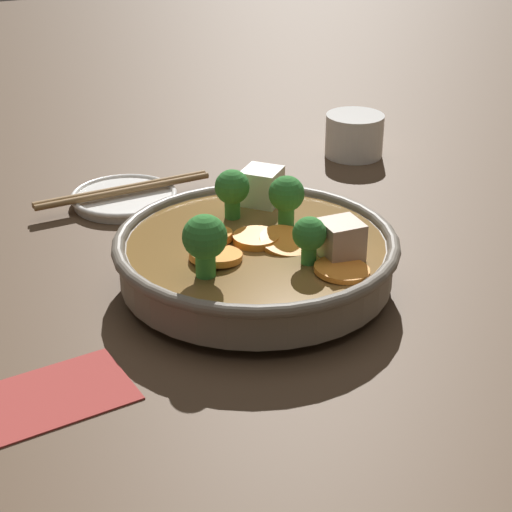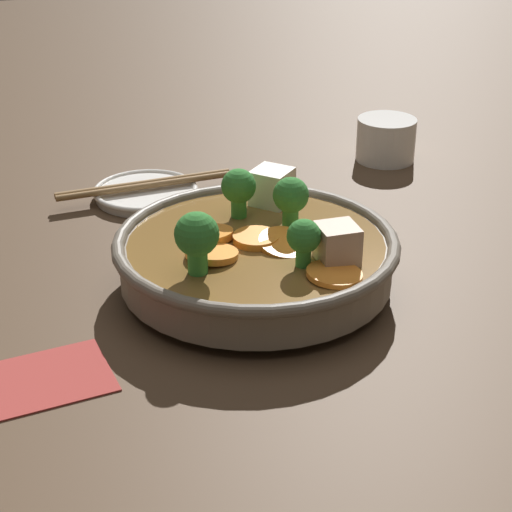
{
  "view_description": "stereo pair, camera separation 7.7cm",
  "coord_description": "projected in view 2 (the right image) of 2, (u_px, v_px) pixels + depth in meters",
  "views": [
    {
      "loc": [
        -0.27,
        -0.63,
        0.38
      ],
      "look_at": [
        0.0,
        0.0,
        0.03
      ],
      "focal_mm": 60.0,
      "sensor_mm": 36.0,
      "label": 1
    },
    {
      "loc": [
        -0.2,
        -0.65,
        0.38
      ],
      "look_at": [
        0.0,
        0.0,
        0.03
      ],
      "focal_mm": 60.0,
      "sensor_mm": 36.0,
      "label": 2
    }
  ],
  "objects": [
    {
      "name": "stirfry_bowl",
      "position": [
        257.0,
        253.0,
        0.77
      ],
      "size": [
        0.26,
        0.26,
        0.1
      ],
      "color": "slate",
      "rests_on": "ground_plane"
    },
    {
      "name": "side_saucer",
      "position": [
        146.0,
        192.0,
        0.96
      ],
      "size": [
        0.12,
        0.12,
        0.01
      ],
      "color": "white",
      "rests_on": "ground_plane"
    },
    {
      "name": "chopsticks_pair",
      "position": [
        145.0,
        185.0,
        0.96
      ],
      "size": [
        0.2,
        0.03,
        0.01
      ],
      "color": "olive",
      "rests_on": "side_saucer"
    },
    {
      "name": "tea_cup",
      "position": [
        386.0,
        139.0,
        1.06
      ],
      "size": [
        0.07,
        0.07,
        0.05
      ],
      "color": "white",
      "rests_on": "ground_plane"
    },
    {
      "name": "napkin",
      "position": [
        37.0,
        380.0,
        0.65
      ],
      "size": [
        0.12,
        0.09,
        0.0
      ],
      "color": "#A33833",
      "rests_on": "ground_plane"
    },
    {
      "name": "ground_plane",
      "position": [
        256.0,
        287.0,
        0.78
      ],
      "size": [
        3.0,
        3.0,
        0.0
      ],
      "primitive_type": "plane",
      "color": "#4C3826"
    }
  ]
}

